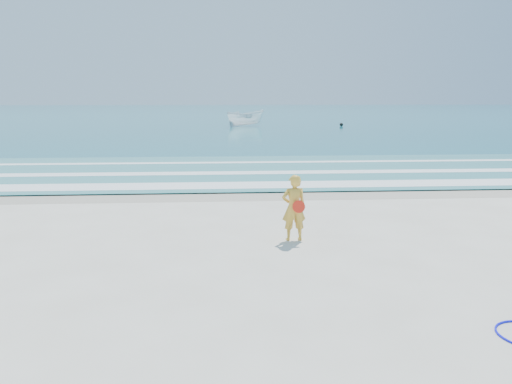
{
  "coord_description": "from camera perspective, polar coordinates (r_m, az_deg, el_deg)",
  "views": [
    {
      "loc": [
        -0.64,
        -6.85,
        3.07
      ],
      "look_at": [
        0.1,
        4.0,
        1.0
      ],
      "focal_mm": 35.0,
      "sensor_mm": 36.0,
      "label": 1
    }
  ],
  "objects": [
    {
      "name": "ground",
      "position": [
        7.53,
        1.37,
        -13.27
      ],
      "size": [
        400.0,
        400.0,
        0.0
      ],
      "primitive_type": "plane",
      "color": "silver",
      "rests_on": "ground"
    },
    {
      "name": "wet_sand",
      "position": [
        16.16,
        -1.56,
        -0.18
      ],
      "size": [
        400.0,
        2.4,
        0.0
      ],
      "primitive_type": "cube",
      "color": "#B2A893",
      "rests_on": "ground"
    },
    {
      "name": "ocean",
      "position": [
        111.89,
        -3.63,
        9.17
      ],
      "size": [
        400.0,
        190.0,
        0.04
      ],
      "primitive_type": "cube",
      "color": "#19727F",
      "rests_on": "ground"
    },
    {
      "name": "shallow",
      "position": [
        21.08,
        -2.13,
        2.51
      ],
      "size": [
        400.0,
        10.0,
        0.01
      ],
      "primitive_type": "cube",
      "color": "#59B7AD",
      "rests_on": "ocean"
    },
    {
      "name": "foam_near",
      "position": [
        17.42,
        -1.74,
        0.79
      ],
      "size": [
        400.0,
        1.4,
        0.01
      ],
      "primitive_type": "cube",
      "color": "white",
      "rests_on": "shallow"
    },
    {
      "name": "foam_mid",
      "position": [
        20.28,
        -2.06,
        2.21
      ],
      "size": [
        400.0,
        0.9,
        0.01
      ],
      "primitive_type": "cube",
      "color": "white",
      "rests_on": "shallow"
    },
    {
      "name": "foam_far",
      "position": [
        23.55,
        -2.32,
        3.4
      ],
      "size": [
        400.0,
        0.6,
        0.01
      ],
      "primitive_type": "cube",
      "color": "white",
      "rests_on": "shallow"
    },
    {
      "name": "boat",
      "position": [
        54.2,
        -1.2,
        8.46
      ],
      "size": [
        4.71,
        3.37,
        1.71
      ],
      "primitive_type": "imported",
      "rotation": [
        0.0,
        0.0,
        2.0
      ],
      "color": "white",
      "rests_on": "ocean"
    },
    {
      "name": "buoy",
      "position": [
        54.31,
        9.73,
        7.61
      ],
      "size": [
        0.37,
        0.37,
        0.37
      ],
      "primitive_type": "sphere",
      "color": "black",
      "rests_on": "ocean"
    },
    {
      "name": "woman",
      "position": [
        10.8,
        4.35,
        -1.8
      ],
      "size": [
        0.55,
        0.41,
        1.45
      ],
      "color": "gold",
      "rests_on": "ground"
    }
  ]
}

